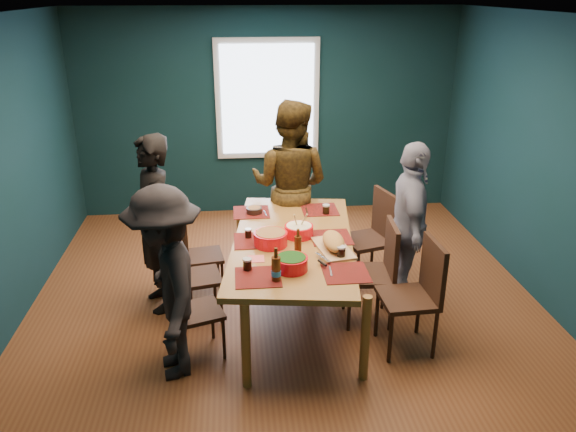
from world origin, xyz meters
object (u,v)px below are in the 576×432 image
at_px(dining_table, 293,247).
at_px(cutting_board, 333,243).
at_px(chair_left_near, 188,305).
at_px(bowl_herbs, 291,263).
at_px(chair_right_mid, 379,265).
at_px(chair_right_near, 419,288).
at_px(bowl_salad, 271,238).
at_px(chair_right_far, 375,230).
at_px(bowl_dumpling, 299,230).
at_px(person_right, 410,226).
at_px(person_near_left, 167,284).
at_px(chair_left_far, 195,250).
at_px(person_back, 290,185).
at_px(chair_left_mid, 189,270).
at_px(person_far_left, 155,225).

height_order(dining_table, cutting_board, cutting_board).
relative_size(chair_left_near, bowl_herbs, 3.12).
distance_m(chair_right_mid, chair_right_near, 0.51).
relative_size(bowl_salad, bowl_herbs, 1.11).
xyz_separation_m(chair_right_far, bowl_dumpling, (-0.86, -0.56, 0.29)).
bearing_deg(bowl_dumpling, chair_left_near, -149.05).
bearing_deg(person_right, person_near_left, 119.97).
relative_size(chair_right_near, person_right, 0.61).
bearing_deg(bowl_salad, chair_left_far, 138.42).
bearing_deg(bowl_herbs, chair_right_mid, 28.17).
relative_size(chair_left_far, person_back, 0.45).
distance_m(chair_left_far, cutting_board, 1.52).
bearing_deg(chair_right_mid, chair_left_mid, 177.90).
height_order(chair_right_mid, person_right, person_right).
xyz_separation_m(person_back, bowl_herbs, (-0.16, -1.72, -0.06)).
distance_m(person_back, bowl_herbs, 1.73).
relative_size(chair_left_mid, chair_right_mid, 0.89).
bearing_deg(bowl_dumpling, dining_table, -134.01).
height_order(chair_left_mid, person_far_left, person_far_left).
xyz_separation_m(chair_right_far, person_right, (0.20, -0.47, 0.24)).
xyz_separation_m(chair_right_mid, person_near_left, (-1.82, -0.58, 0.23)).
height_order(chair_right_far, person_back, person_back).
bearing_deg(chair_left_far, chair_left_mid, -101.65).
height_order(dining_table, chair_right_mid, chair_right_mid).
xyz_separation_m(person_right, bowl_salad, (-1.33, -0.26, 0.05)).
xyz_separation_m(chair_left_mid, bowl_dumpling, (1.01, 0.00, 0.36)).
bearing_deg(person_near_left, chair_left_mid, 161.34).
distance_m(person_far_left, person_back, 1.57).
distance_m(chair_right_far, person_near_left, 2.39).
bearing_deg(bowl_salad, cutting_board, -15.17).
height_order(person_far_left, bowl_herbs, person_far_left).
xyz_separation_m(person_far_left, bowl_herbs, (1.18, -0.92, 0.01)).
height_order(chair_left_mid, chair_right_mid, chair_right_mid).
bearing_deg(person_right, chair_right_near, 178.74).
relative_size(chair_right_far, bowl_herbs, 3.70).
bearing_deg(dining_table, chair_right_far, 41.99).
relative_size(person_far_left, cutting_board, 2.70).
relative_size(chair_left_far, person_right, 0.51).
height_order(chair_right_near, bowl_dumpling, bowl_dumpling).
relative_size(chair_left_mid, bowl_salad, 2.91).
distance_m(chair_left_near, bowl_dumpling, 1.20).
bearing_deg(cutting_board, chair_right_mid, 4.20).
height_order(person_near_left, bowl_salad, person_near_left).
relative_size(chair_right_mid, bowl_herbs, 3.64).
height_order(chair_right_mid, bowl_herbs, chair_right_mid).
distance_m(chair_left_near, bowl_herbs, 0.93).
relative_size(dining_table, bowl_dumpling, 8.54).
bearing_deg(dining_table, person_far_left, 172.80).
distance_m(chair_left_mid, chair_right_mid, 1.73).
xyz_separation_m(chair_right_near, person_far_left, (-2.26, 0.92, 0.28)).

